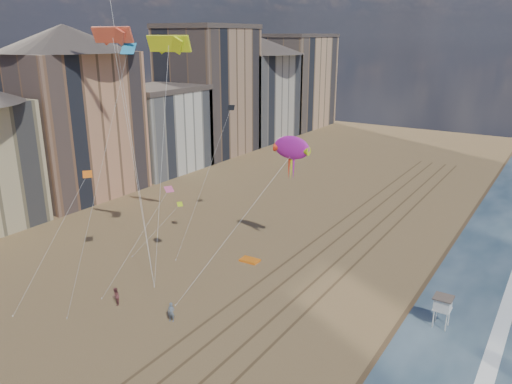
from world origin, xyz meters
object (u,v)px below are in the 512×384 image
Objects in this scene: grounded_kite at (250,260)px; kite_flyer_a at (171,312)px; show_kite at (292,148)px; lifeguard_stand at (443,304)px; kite_flyer_b at (116,297)px.

kite_flyer_a is at bearing -87.76° from grounded_kite.
grounded_kite is 0.11× the size of show_kite.
kite_flyer_a is (-22.32, -13.21, -1.45)m from lifeguard_stand.
kite_flyer_a is (-2.59, -18.96, -13.06)m from show_kite.
grounded_kite is at bearing 76.12° from kite_flyer_a.
kite_flyer_a is at bearing -97.76° from show_kite.
lifeguard_stand is 25.98m from kite_flyer_a.
kite_flyer_a reaches higher than kite_flyer_b.
lifeguard_stand is 23.61m from show_kite.
show_kite is at bearing 43.67° from grounded_kite.
kite_flyer_b is at bearing -115.64° from show_kite.
grounded_kite is at bearing 116.50° from kite_flyer_b.
show_kite is 10.92× the size of kite_flyer_a.
lifeguard_stand is at bearing -6.75° from grounded_kite.
show_kite is at bearing 163.74° from lifeguard_stand.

